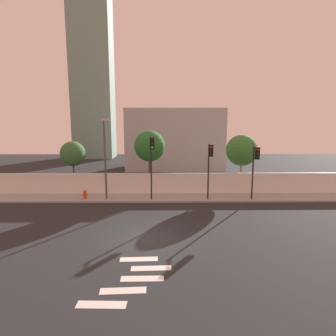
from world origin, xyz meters
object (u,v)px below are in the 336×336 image
roadside_tree_midleft (150,146)px  roadside_tree_midright (242,150)px  traffic_light_left (210,160)px  street_lamp_curbside (105,151)px  traffic_light_right (255,161)px  roadside_tree_leftmost (73,154)px  fire_hydrant (85,194)px  traffic_light_center (152,155)px

roadside_tree_midleft → roadside_tree_midright: roadside_tree_midleft is taller
traffic_light_left → street_lamp_curbside: bearing=177.2°
traffic_light_right → roadside_tree_midleft: (-8.34, 3.78, 0.83)m
traffic_light_left → roadside_tree_leftmost: 12.24m
roadside_tree_leftmost → street_lamp_curbside: bearing=-40.8°
roadside_tree_midright → traffic_light_right: bearing=-89.0°
roadside_tree_midleft → fire_hydrant: bearing=-152.3°
traffic_light_center → roadside_tree_midleft: 3.56m
traffic_light_left → traffic_light_center: 4.55m
traffic_light_right → roadside_tree_midleft: 9.19m
traffic_light_right → street_lamp_curbside: street_lamp_curbside is taller
street_lamp_curbside → fire_hydrant: 4.02m
traffic_light_right → roadside_tree_midright: size_ratio=0.84×
fire_hydrant → roadside_tree_midright: size_ratio=0.14×
roadside_tree_leftmost → roadside_tree_midright: (15.14, 0.00, 0.28)m
traffic_light_right → fire_hydrant: size_ratio=5.93×
street_lamp_curbside → roadside_tree_leftmost: street_lamp_curbside is taller
street_lamp_curbside → roadside_tree_midleft: (3.34, 3.05, 0.09)m
fire_hydrant → roadside_tree_midright: roadside_tree_midright is taller
traffic_light_right → street_lamp_curbside: 11.72m
traffic_light_right → fire_hydrant: (-13.52, 1.06, -2.83)m
traffic_light_center → fire_hydrant: bearing=171.7°
roadside_tree_leftmost → roadside_tree_midright: 15.15m
roadside_tree_midright → fire_hydrant: bearing=-168.6°
traffic_light_right → traffic_light_center: bearing=178.1°
traffic_light_right → fire_hydrant: bearing=175.5°
fire_hydrant → roadside_tree_leftmost: roadside_tree_leftmost is taller
traffic_light_left → fire_hydrant: size_ratio=6.13×
traffic_light_right → roadside_tree_midright: 3.81m
fire_hydrant → traffic_light_center: bearing=-8.3°
traffic_light_right → roadside_tree_leftmost: (-15.21, 3.78, 0.17)m
traffic_light_left → traffic_light_right: 3.49m
traffic_light_left → roadside_tree_midleft: size_ratio=0.81×
roadside_tree_midright → roadside_tree_midleft: bearing=180.0°
roadside_tree_leftmost → roadside_tree_midleft: bearing=0.0°
roadside_tree_midright → roadside_tree_leftmost: bearing=-180.0°
traffic_light_center → roadside_tree_leftmost: size_ratio=1.09×
traffic_light_left → roadside_tree_midright: (3.40, 3.46, 0.38)m
traffic_light_right → roadside_tree_midright: bearing=91.0°
traffic_light_center → street_lamp_curbside: 3.71m
traffic_light_right → roadside_tree_leftmost: size_ratio=0.94×
traffic_light_left → roadside_tree_midright: size_ratio=0.86×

